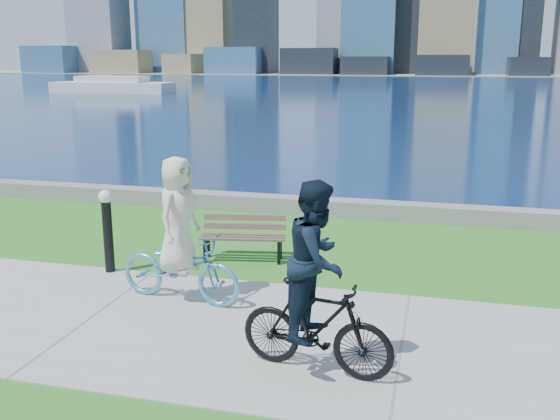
# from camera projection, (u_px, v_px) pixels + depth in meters

# --- Properties ---
(ground) EXTENTS (320.00, 320.00, 0.00)m
(ground) POSITION_uv_depth(u_px,v_px,m) (401.00, 351.00, 7.28)
(ground) COLOR #23651A
(ground) RESTS_ON ground
(concrete_path) EXTENTS (80.00, 3.50, 0.02)m
(concrete_path) POSITION_uv_depth(u_px,v_px,m) (401.00, 350.00, 7.28)
(concrete_path) COLOR gray
(concrete_path) RESTS_ON ground
(seawall) EXTENTS (90.00, 0.50, 0.35)m
(seawall) POSITION_uv_depth(u_px,v_px,m) (421.00, 213.00, 13.07)
(seawall) COLOR slate
(seawall) RESTS_ON ground
(bay_water) EXTENTS (320.00, 131.00, 0.01)m
(bay_water) POSITION_uv_depth(u_px,v_px,m) (442.00, 86.00, 74.99)
(bay_water) COLOR #0B2049
(bay_water) RESTS_ON ground
(far_shore) EXTENTS (320.00, 30.00, 0.12)m
(far_shore) POSITION_uv_depth(u_px,v_px,m) (444.00, 74.00, 129.52)
(far_shore) COLOR gray
(far_shore) RESTS_ON ground
(ferry_near) EXTENTS (12.00, 3.43, 1.63)m
(ferry_near) POSITION_uv_depth(u_px,v_px,m) (112.00, 86.00, 61.21)
(ferry_near) COLOR silver
(ferry_near) RESTS_ON ground
(park_bench) EXTENTS (1.48, 0.73, 0.73)m
(park_bench) POSITION_uv_depth(u_px,v_px,m) (244.00, 234.00, 10.50)
(park_bench) COLOR black
(park_bench) RESTS_ON ground
(bollard_lamp) EXTENTS (0.22, 0.22, 1.35)m
(bollard_lamp) POSITION_uv_depth(u_px,v_px,m) (107.00, 226.00, 9.77)
(bollard_lamp) COLOR black
(bollard_lamp) RESTS_ON ground
(cyclist_woman) EXTENTS (0.88, 1.91, 2.04)m
(cyclist_woman) POSITION_uv_depth(u_px,v_px,m) (179.00, 248.00, 8.59)
(cyclist_woman) COLOR #519AC7
(cyclist_woman) RESTS_ON ground
(cyclist_man) EXTENTS (0.75, 1.77, 2.12)m
(cyclist_man) POSITION_uv_depth(u_px,v_px,m) (317.00, 294.00, 6.56)
(cyclist_man) COLOR black
(cyclist_man) RESTS_ON ground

